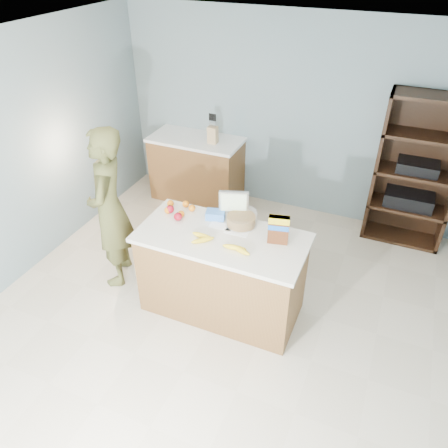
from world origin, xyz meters
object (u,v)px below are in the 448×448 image
at_px(shelving_unit, 415,174).
at_px(tv, 234,203).
at_px(person, 110,209).
at_px(counter_peninsula, 222,276).
at_px(cereal_box, 279,228).

relative_size(shelving_unit, tv, 6.38).
bearing_deg(person, shelving_unit, 102.17).
height_order(counter_peninsula, cereal_box, cereal_box).
bearing_deg(cereal_box, tv, 156.03).
distance_m(counter_peninsula, cereal_box, 0.82).
bearing_deg(counter_peninsula, person, 179.15).
xyz_separation_m(counter_peninsula, person, (-1.24, 0.02, 0.45)).
relative_size(counter_peninsula, shelving_unit, 0.87).
height_order(person, tv, person).
height_order(counter_peninsula, shelving_unit, shelving_unit).
bearing_deg(shelving_unit, tv, -132.47).
relative_size(counter_peninsula, person, 0.90).
relative_size(shelving_unit, cereal_box, 6.61).
height_order(shelving_unit, person, shelving_unit).
height_order(shelving_unit, cereal_box, shelving_unit).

